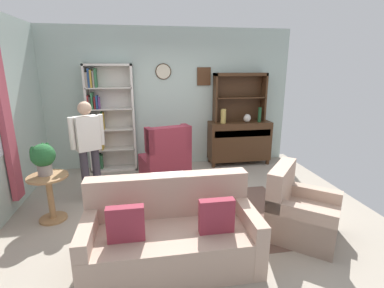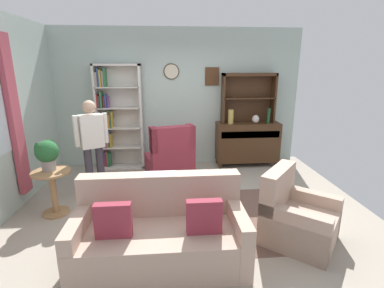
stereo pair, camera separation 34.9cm
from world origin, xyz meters
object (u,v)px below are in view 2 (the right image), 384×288
(bottle_wine, at_px, (269,116))
(vase_tall, at_px, (231,117))
(armchair_floral, at_px, (296,219))
(person_reading, at_px, (92,142))
(sideboard_hutch, at_px, (248,91))
(bookshelf, at_px, (116,118))
(vase_round, at_px, (256,119))
(sideboard, at_px, (247,142))
(wingback_chair, at_px, (170,160))
(couch_floral, at_px, (161,234))
(plant_stand, at_px, (53,188))
(book_stack, at_px, (180,190))
(potted_plant_large, at_px, (47,153))
(coffee_table, at_px, (175,199))

(bottle_wine, bearing_deg, vase_tall, 179.34)
(armchair_floral, height_order, person_reading, person_reading)
(sideboard_hutch, distance_m, vase_tall, 0.66)
(bookshelf, distance_m, vase_round, 2.85)
(bookshelf, relative_size, vase_round, 12.35)
(sideboard, xyz_separation_m, vase_tall, (-0.39, -0.08, 0.56))
(sideboard_hutch, xyz_separation_m, vase_tall, (-0.39, -0.19, -0.49))
(sideboard_hutch, bearing_deg, wingback_chair, -154.44)
(vase_tall, bearing_deg, couch_floral, -115.49)
(armchair_floral, xyz_separation_m, plant_stand, (-3.16, 0.92, 0.11))
(sideboard_hutch, bearing_deg, sideboard, -90.00)
(sideboard, xyz_separation_m, sideboard_hutch, (0.00, 0.11, 1.05))
(wingback_chair, distance_m, book_stack, 1.49)
(vase_round, bearing_deg, wingback_chair, -161.04)
(vase_tall, bearing_deg, person_reading, -154.60)
(vase_tall, xyz_separation_m, book_stack, (-1.12, -2.07, -0.62))
(potted_plant_large, bearing_deg, vase_tall, 30.01)
(vase_round, relative_size, couch_floral, 0.09)
(bookshelf, xyz_separation_m, vase_tall, (2.32, -0.17, 0.01))
(sideboard, relative_size, potted_plant_large, 3.03)
(wingback_chair, xyz_separation_m, person_reading, (-1.22, -0.58, 0.52))
(couch_floral, bearing_deg, vase_round, 56.82)
(sideboard, height_order, plant_stand, sideboard)
(sideboard, relative_size, person_reading, 0.83)
(sideboard, height_order, book_stack, sideboard)
(bottle_wine, distance_m, wingback_chair, 2.22)
(vase_round, height_order, person_reading, person_reading)
(bookshelf, relative_size, plant_stand, 3.22)
(plant_stand, bearing_deg, bookshelf, 72.86)
(vase_round, distance_m, bottle_wine, 0.27)
(vase_tall, xyz_separation_m, couch_floral, (-1.38, -2.89, -0.75))
(armchair_floral, distance_m, plant_stand, 3.29)
(wingback_chair, bearing_deg, couch_floral, -93.24)
(sideboard_hutch, bearing_deg, person_reading, -154.53)
(wingback_chair, distance_m, potted_plant_large, 2.09)
(vase_tall, relative_size, couch_floral, 0.16)
(coffee_table, bearing_deg, bottle_wine, 47.33)
(couch_floral, xyz_separation_m, coffee_table, (0.18, 0.73, 0.04))
(vase_round, xyz_separation_m, bottle_wine, (0.26, -0.02, 0.07))
(potted_plant_large, bearing_deg, vase_round, 26.32)
(vase_round, bearing_deg, sideboard_hutch, 126.48)
(sideboard_hutch, distance_m, plant_stand, 4.00)
(sideboard_hutch, xyz_separation_m, bottle_wine, (0.39, -0.20, -0.49))
(coffee_table, bearing_deg, book_stack, 47.09)
(vase_tall, distance_m, bottle_wine, 0.78)
(plant_stand, distance_m, potted_plant_large, 0.50)
(vase_tall, bearing_deg, wingback_chair, -154.54)
(bookshelf, height_order, sideboard, bookshelf)
(sideboard_hutch, xyz_separation_m, couch_floral, (-1.77, -3.08, -1.25))
(wingback_chair, bearing_deg, sideboard, 22.37)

